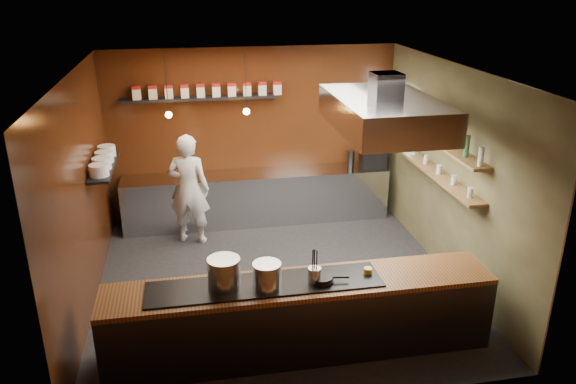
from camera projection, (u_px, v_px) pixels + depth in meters
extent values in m
plane|color=black|center=(278.00, 282.00, 8.04)|extent=(5.00, 5.00, 0.00)
plane|color=#39180A|center=(254.00, 135.00, 9.79)|extent=(5.00, 0.00, 5.00)
plane|color=#39180A|center=(82.00, 196.00, 7.08)|extent=(0.00, 5.00, 5.00)
plane|color=#4B452A|center=(451.00, 173.00, 7.92)|extent=(0.00, 5.00, 5.00)
plane|color=silver|center=(276.00, 71.00, 6.95)|extent=(5.00, 5.00, 0.00)
plane|color=white|center=(405.00, 117.00, 9.32)|extent=(0.00, 1.00, 1.00)
cube|color=silver|center=(257.00, 197.00, 9.87)|extent=(4.60, 0.65, 0.90)
cube|color=#38383D|center=(300.00, 319.00, 6.42)|extent=(4.40, 0.70, 0.86)
cube|color=brown|center=(301.00, 284.00, 6.25)|extent=(4.40, 0.72, 0.06)
cube|color=black|center=(265.00, 284.00, 6.17)|extent=(2.60, 0.55, 0.02)
cube|color=black|center=(200.00, 98.00, 9.25)|extent=(2.60, 0.26, 0.04)
cube|color=black|center=(104.00, 167.00, 8.00)|extent=(0.30, 1.40, 0.04)
cube|color=olive|center=(435.00, 139.00, 8.01)|extent=(0.26, 2.80, 0.04)
cube|color=olive|center=(432.00, 170.00, 8.19)|extent=(0.26, 2.80, 0.04)
cube|color=#38383D|center=(386.00, 85.00, 6.86)|extent=(0.35, 0.35, 0.30)
cube|color=silver|center=(384.00, 113.00, 6.99)|extent=(1.20, 2.00, 0.40)
cube|color=white|center=(383.00, 129.00, 7.06)|extent=(1.00, 1.80, 0.02)
cylinder|color=black|center=(166.00, 85.00, 8.44)|extent=(0.01, 0.01, 0.90)
sphere|color=orange|center=(169.00, 115.00, 8.60)|extent=(0.10, 0.10, 0.10)
cylinder|color=black|center=(246.00, 83.00, 8.64)|extent=(0.01, 0.01, 0.90)
sphere|color=orange|center=(246.00, 112.00, 8.80)|extent=(0.10, 0.10, 0.10)
cube|color=beige|center=(137.00, 94.00, 9.05)|extent=(0.13, 0.13, 0.17)
cube|color=maroon|center=(136.00, 87.00, 9.01)|extent=(0.13, 0.13, 0.05)
cube|color=beige|center=(153.00, 94.00, 9.09)|extent=(0.13, 0.13, 0.17)
cube|color=maroon|center=(152.00, 87.00, 9.05)|extent=(0.13, 0.13, 0.05)
cube|color=beige|center=(169.00, 93.00, 9.13)|extent=(0.13, 0.13, 0.17)
cube|color=maroon|center=(168.00, 86.00, 9.09)|extent=(0.13, 0.13, 0.05)
cube|color=beige|center=(185.00, 93.00, 9.18)|extent=(0.13, 0.13, 0.17)
cube|color=maroon|center=(184.00, 86.00, 9.14)|extent=(0.13, 0.13, 0.05)
cube|color=beige|center=(201.00, 92.00, 9.22)|extent=(0.13, 0.13, 0.17)
cube|color=maroon|center=(200.00, 85.00, 9.18)|extent=(0.14, 0.13, 0.05)
cube|color=beige|center=(216.00, 91.00, 9.26)|extent=(0.13, 0.13, 0.17)
cube|color=maroon|center=(216.00, 85.00, 9.22)|extent=(0.14, 0.13, 0.05)
cube|color=beige|center=(232.00, 91.00, 9.31)|extent=(0.13, 0.13, 0.17)
cube|color=maroon|center=(231.00, 84.00, 9.27)|extent=(0.14, 0.13, 0.05)
cube|color=beige|center=(247.00, 90.00, 9.35)|extent=(0.13, 0.13, 0.17)
cube|color=maroon|center=(247.00, 84.00, 9.31)|extent=(0.14, 0.13, 0.05)
cube|color=beige|center=(262.00, 90.00, 9.39)|extent=(0.13, 0.13, 0.17)
cube|color=maroon|center=(262.00, 83.00, 9.35)|extent=(0.14, 0.13, 0.05)
cube|color=beige|center=(277.00, 89.00, 9.44)|extent=(0.13, 0.13, 0.17)
cube|color=maroon|center=(277.00, 83.00, 9.40)|extent=(0.14, 0.13, 0.05)
cylinder|color=white|center=(99.00, 170.00, 7.55)|extent=(0.26, 0.26, 0.16)
cylinder|color=white|center=(102.00, 163.00, 7.83)|extent=(0.26, 0.26, 0.16)
cylinder|color=white|center=(104.00, 157.00, 8.10)|extent=(0.26, 0.26, 0.16)
cylinder|color=white|center=(107.00, 151.00, 8.38)|extent=(0.26, 0.26, 0.16)
cylinder|color=silver|center=(481.00, 157.00, 6.77)|extent=(0.06, 0.06, 0.24)
cylinder|color=#2D5933|center=(466.00, 148.00, 7.11)|extent=(0.06, 0.06, 0.24)
cylinder|color=#8C601E|center=(453.00, 140.00, 7.45)|extent=(0.06, 0.06, 0.24)
cylinder|color=silver|center=(441.00, 133.00, 7.79)|extent=(0.06, 0.06, 0.24)
cylinder|color=#2D5933|center=(430.00, 126.00, 8.13)|extent=(0.06, 0.06, 0.24)
cylinder|color=#8C601E|center=(420.00, 120.00, 8.47)|extent=(0.06, 0.06, 0.24)
cylinder|color=silver|center=(411.00, 114.00, 8.81)|extent=(0.06, 0.06, 0.24)
cylinder|color=#2D5933|center=(402.00, 109.00, 9.15)|extent=(0.06, 0.06, 0.24)
cylinder|color=silver|center=(470.00, 193.00, 7.10)|extent=(0.07, 0.07, 0.13)
cylinder|color=silver|center=(454.00, 180.00, 7.52)|extent=(0.07, 0.07, 0.13)
cylinder|color=silver|center=(439.00, 169.00, 7.94)|extent=(0.07, 0.07, 0.13)
cylinder|color=silver|center=(426.00, 159.00, 8.37)|extent=(0.07, 0.07, 0.13)
cylinder|color=silver|center=(414.00, 150.00, 8.79)|extent=(0.07, 0.07, 0.13)
cylinder|color=silver|center=(403.00, 142.00, 9.21)|extent=(0.07, 0.07, 0.13)
cylinder|color=#B1B3B8|center=(224.00, 273.00, 6.04)|extent=(0.47, 0.47, 0.35)
cylinder|color=silver|center=(267.00, 276.00, 6.04)|extent=(0.34, 0.34, 0.29)
cylinder|color=#BABCC1|center=(314.00, 275.00, 6.15)|extent=(0.18, 0.18, 0.19)
cylinder|color=black|center=(322.00, 280.00, 6.20)|extent=(0.27, 0.27, 0.03)
cylinder|color=black|center=(322.00, 278.00, 6.19)|extent=(0.25, 0.25, 0.03)
cylinder|color=black|center=(341.00, 277.00, 6.20)|extent=(0.18, 0.05, 0.02)
cylinder|color=yellow|center=(368.00, 271.00, 6.37)|extent=(0.12, 0.12, 0.09)
cube|color=black|center=(373.00, 154.00, 10.01)|extent=(0.44, 0.42, 0.42)
imported|color=white|center=(189.00, 189.00, 8.96)|extent=(0.76, 0.61, 1.81)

